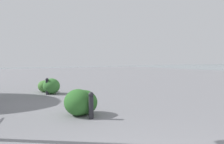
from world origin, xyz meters
The scene contains 6 objects.
bollard_near centered at (3.54, -1.13, 0.35)m, with size 0.13×0.13×0.67m.
bollard_mid centered at (7.74, -1.20, 0.36)m, with size 0.13×0.13×0.70m.
shrub_low centered at (7.88, -1.42, 0.33)m, with size 0.78×0.70×0.66m.
shrub_round centered at (8.61, -1.30, 0.26)m, with size 0.61×0.55×0.52m.
shrub_wide centered at (4.03, -1.17, 0.32)m, with size 0.76×0.68×0.65m.
shrub_tall centered at (4.01, -0.99, 0.34)m, with size 0.81×0.73×0.69m.
Camera 1 is at (-1.10, 1.17, 1.45)m, focal length 34.21 mm.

